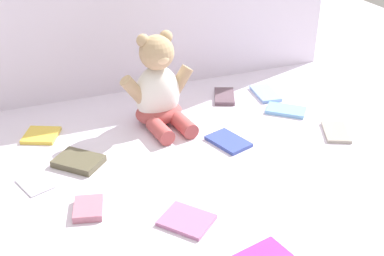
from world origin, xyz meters
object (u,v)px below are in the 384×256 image
(teddy_bear, at_px, (159,91))
(book_case_2, at_px, (286,110))
(book_case_7, at_px, (187,220))
(book_case_8, at_px, (35,184))
(book_case_10, at_px, (336,132))
(book_case_0, at_px, (41,135))
(book_case_3, at_px, (79,161))
(book_case_1, at_px, (88,208))
(book_case_9, at_px, (224,96))
(book_case_4, at_px, (228,141))
(book_case_5, at_px, (265,93))

(teddy_bear, bearing_deg, book_case_2, -18.19)
(book_case_7, height_order, book_case_8, book_case_7)
(book_case_2, distance_m, book_case_10, 0.20)
(book_case_0, relative_size, book_case_3, 0.78)
(teddy_bear, relative_size, book_case_1, 3.34)
(book_case_10, bearing_deg, book_case_9, -33.88)
(teddy_bear, distance_m, book_case_4, 0.28)
(book_case_0, bearing_deg, book_case_7, -128.88)
(book_case_3, relative_size, book_case_5, 0.93)
(book_case_1, height_order, book_case_2, book_case_1)
(book_case_0, relative_size, book_case_10, 0.79)
(book_case_4, relative_size, book_case_10, 1.01)
(book_case_1, bearing_deg, book_case_8, -41.42)
(book_case_2, bearing_deg, teddy_bear, -61.11)
(teddy_bear, relative_size, book_case_0, 3.00)
(book_case_5, height_order, book_case_7, book_case_5)
(book_case_3, relative_size, book_case_8, 1.28)
(book_case_8, bearing_deg, book_case_0, -120.37)
(book_case_7, bearing_deg, book_case_5, -172.82)
(book_case_2, relative_size, book_case_10, 1.02)
(book_case_7, relative_size, book_case_8, 1.17)
(book_case_2, xyz_separation_m, book_case_10, (0.07, -0.19, -0.00))
(teddy_bear, height_order, book_case_1, teddy_bear)
(book_case_2, bearing_deg, book_case_5, -139.93)
(book_case_1, distance_m, book_case_7, 0.25)
(book_case_4, bearing_deg, book_case_3, 155.94)
(teddy_bear, distance_m, book_case_1, 0.50)
(book_case_1, height_order, book_case_5, book_case_1)
(book_case_9, bearing_deg, book_case_0, 26.95)
(book_case_0, relative_size, book_case_7, 0.86)
(book_case_9, bearing_deg, teddy_bear, 40.92)
(book_case_0, relative_size, book_case_5, 0.73)
(book_case_3, distance_m, book_case_8, 0.14)
(book_case_10, bearing_deg, teddy_bear, -4.00)
(book_case_9, bearing_deg, book_case_1, 61.53)
(book_case_3, height_order, book_case_5, book_case_3)
(book_case_2, xyz_separation_m, book_case_9, (-0.15, 0.18, 0.00))
(book_case_3, bearing_deg, book_case_4, -51.82)
(book_case_8, distance_m, book_case_9, 0.76)
(book_case_4, relative_size, book_case_9, 1.00)
(book_case_4, distance_m, book_case_7, 0.39)
(book_case_8, bearing_deg, book_case_9, -176.32)
(book_case_4, height_order, book_case_10, same)
(book_case_9, bearing_deg, book_case_8, 46.36)
(book_case_3, height_order, book_case_7, book_case_3)
(book_case_1, xyz_separation_m, book_case_2, (0.74, 0.29, -0.00))
(teddy_bear, xyz_separation_m, book_case_3, (-0.29, -0.16, -0.10))
(book_case_2, bearing_deg, book_case_4, -26.22)
(book_case_5, distance_m, book_case_8, 0.89)
(book_case_2, bearing_deg, book_case_3, -44.02)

